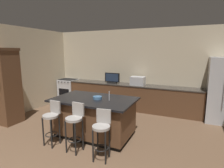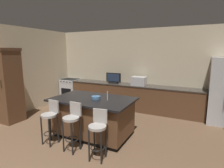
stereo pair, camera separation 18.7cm
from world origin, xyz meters
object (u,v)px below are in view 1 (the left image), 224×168
Objects in this scene: microwave at (138,81)px; fruit_bowl at (97,98)px; bar_stool_center at (75,123)px; range_oven at (68,90)px; cabinet_tower at (6,85)px; bar_stool_right at (102,131)px; bar_stool_left at (52,119)px; refrigerator at (224,90)px; tv_monitor at (112,79)px; kitchen_island at (94,117)px.

microwave is 2.39m from fruit_bowl.
microwave reaches higher than bar_stool_center.
range_oven is 0.91× the size of bar_stool_center.
cabinet_tower reaches higher than bar_stool_right.
microwave is at bearing 0.02° from range_oven.
bar_stool_center is (0.63, -0.02, 0.03)m from bar_stool_left.
fruit_bowl reaches higher than bar_stool_right.
microwave is at bearing 178.45° from refrigerator.
refrigerator is 2.58m from microwave.
tv_monitor is at bearing 103.08° from bar_stool_right.
fruit_bowl is (-2.88, -2.30, 0.02)m from refrigerator.
bar_stool_center is (-2.98, -3.10, -0.34)m from refrigerator.
cabinet_tower is at bearing 163.45° from bar_stool_right.
microwave is 3.24m from bar_stool_right.
kitchen_island is 2.47m from microwave.
tv_monitor is (-3.54, 0.02, 0.13)m from refrigerator.
bar_stool_center is (0.00, -0.80, 0.14)m from kitchen_island.
bar_stool_left is at bearing 169.83° from bar_stool_right.
cabinet_tower is at bearing 171.20° from bar_stool_left.
microwave reaches higher than bar_stool_right.
bar_stool_center is 1.05× the size of bar_stool_right.
microwave is (3.00, 0.00, 0.59)m from range_oven.
fruit_bowl is (0.66, -2.31, -0.11)m from tv_monitor.
range_oven is 0.43× the size of cabinet_tower.
bar_stool_center is 0.88m from fruit_bowl.
tv_monitor is at bearing 50.85° from cabinet_tower.
kitchen_island is 1.00m from bar_stool_left.
bar_stool_left reaches higher than bar_stool_right.
microwave is at bearing 86.52° from bar_stool_right.
bar_stool_left is at bearing -57.84° from range_oven.
cabinet_tower is (-2.71, -0.32, 0.64)m from kitchen_island.
kitchen_island is 2.46m from tv_monitor.
refrigerator is 3.34× the size of tv_monitor.
refrigerator is at bearing 49.63° from bar_stool_center.
range_oven is 2.14m from tv_monitor.
range_oven is 4.26× the size of fruit_bowl.
bar_stool_left is at bearing -128.81° from kitchen_island.
refrigerator is at bearing -0.29° from tv_monitor.
cabinet_tower reaches higher than kitchen_island.
cabinet_tower is 3.43m from bar_stool_right.
bar_stool_center is (2.61, -3.16, 0.16)m from range_oven.
cabinet_tower is at bearing -173.33° from kitchen_island.
kitchen_island is 2.13× the size of range_oven.
bar_stool_left reaches higher than kitchen_island.
kitchen_island is 1.93× the size of bar_stool_center.
fruit_bowl is at bearing 51.08° from bar_stool_left.
microwave is at bearing 75.70° from bar_stool_left.
fruit_bowl is (-0.30, -2.37, -0.08)m from microwave.
bar_stool_left is 4.53× the size of fruit_bowl.
refrigerator is at bearing -1.55° from microwave.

